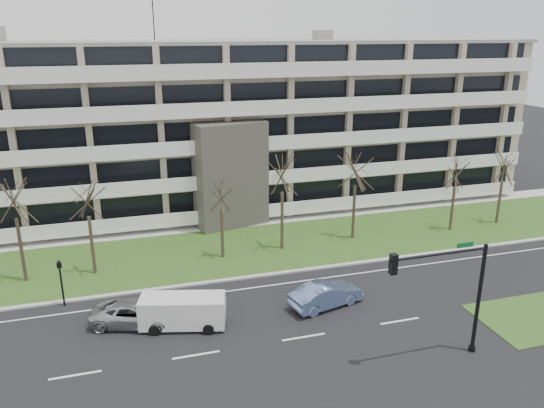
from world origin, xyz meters
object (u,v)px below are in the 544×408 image
object	(u,v)px
traffic_signal	(451,285)
pedestrian_signal	(61,277)
silver_pickup	(135,313)
white_van	(184,309)
blue_sedan	(326,295)

from	to	relation	value
traffic_signal	pedestrian_signal	world-z (taller)	traffic_signal
silver_pickup	white_van	size ratio (longest dim) A/B	0.98
blue_sedan	white_van	xyz separation A→B (m)	(-8.68, 0.10, 0.34)
white_van	traffic_signal	bearing A→B (deg)	-13.57
blue_sedan	pedestrian_signal	xyz separation A→B (m)	(-15.49, 4.61, 1.17)
white_van	pedestrian_signal	bearing A→B (deg)	161.32
silver_pickup	blue_sedan	world-z (taller)	blue_sedan
pedestrian_signal	white_van	bearing A→B (deg)	-44.36
blue_sedan	traffic_signal	distance (m)	8.41
blue_sedan	silver_pickup	bearing A→B (deg)	70.03
blue_sedan	white_van	world-z (taller)	white_van
blue_sedan	white_van	distance (m)	8.69
white_van	silver_pickup	bearing A→B (deg)	173.28
pedestrian_signal	silver_pickup	bearing A→B (deg)	-50.69
silver_pickup	blue_sedan	size ratio (longest dim) A/B	1.07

